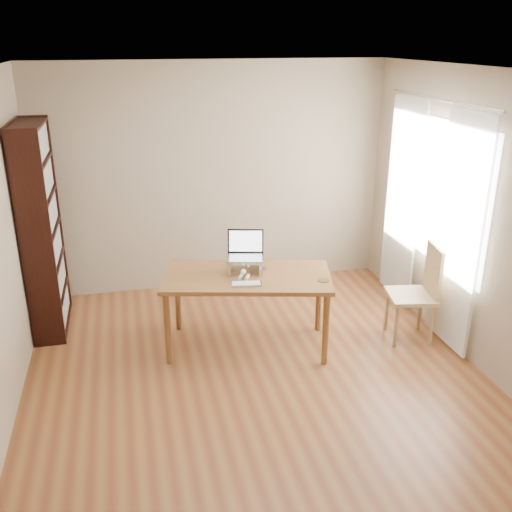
{
  "coord_description": "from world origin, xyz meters",
  "views": [
    {
      "loc": [
        -1.0,
        -4.11,
        2.84
      ],
      "look_at": [
        0.12,
        0.65,
        0.94
      ],
      "focal_mm": 40.0,
      "sensor_mm": 36.0,
      "label": 1
    }
  ],
  "objects": [
    {
      "name": "cat",
      "position": [
        0.06,
        0.78,
        0.82
      ],
      "size": [
        0.26,
        0.49,
        0.16
      ],
      "rotation": [
        0.0,
        0.0,
        -0.44
      ],
      "color": "#473E38",
      "rests_on": "desk"
    },
    {
      "name": "keyboard",
      "position": [
        -0.02,
        0.45,
        0.76
      ],
      "size": [
        0.29,
        0.16,
        0.02
      ],
      "rotation": [
        0.0,
        0.0,
        -0.16
      ],
      "color": "silver",
      "rests_on": "desk"
    },
    {
      "name": "laptop_stand",
      "position": [
        0.04,
        0.75,
        0.83
      ],
      "size": [
        0.32,
        0.25,
        0.13
      ],
      "rotation": [
        0.0,
        0.0,
        -0.24
      ],
      "color": "silver",
      "rests_on": "desk"
    },
    {
      "name": "curtains",
      "position": [
        1.92,
        0.8,
        1.17
      ],
      "size": [
        0.03,
        1.9,
        2.25
      ],
      "color": "white",
      "rests_on": "ground"
    },
    {
      "name": "coaster",
      "position": [
        0.69,
        0.38,
        0.75
      ],
      "size": [
        0.11,
        0.11,
        0.01
      ],
      "primitive_type": "cylinder",
      "color": "brown",
      "rests_on": "desk"
    },
    {
      "name": "laptop",
      "position": [
        0.04,
        0.81,
        0.94
      ],
      "size": [
        0.39,
        0.36,
        0.24
      ],
      "rotation": [
        0.0,
        0.0,
        -0.24
      ],
      "color": "silver",
      "rests_on": "laptop_stand"
    },
    {
      "name": "chair",
      "position": [
        1.7,
        0.45,
        0.53
      ],
      "size": [
        0.5,
        0.5,
        0.97
      ],
      "rotation": [
        0.0,
        0.0,
        -0.18
      ],
      "color": "tan",
      "rests_on": "ground"
    },
    {
      "name": "room",
      "position": [
        0.03,
        0.01,
        1.3
      ],
      "size": [
        4.04,
        4.54,
        2.64
      ],
      "color": "brown",
      "rests_on": "ground"
    },
    {
      "name": "bookshelf",
      "position": [
        -1.83,
        1.55,
        1.05
      ],
      "size": [
        0.3,
        0.9,
        2.1
      ],
      "color": "black",
      "rests_on": "ground"
    },
    {
      "name": "desk",
      "position": [
        0.04,
        0.67,
        0.66
      ],
      "size": [
        1.69,
        1.12,
        0.75
      ],
      "rotation": [
        0.0,
        0.0,
        -0.24
      ],
      "color": "brown",
      "rests_on": "ground"
    }
  ]
}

